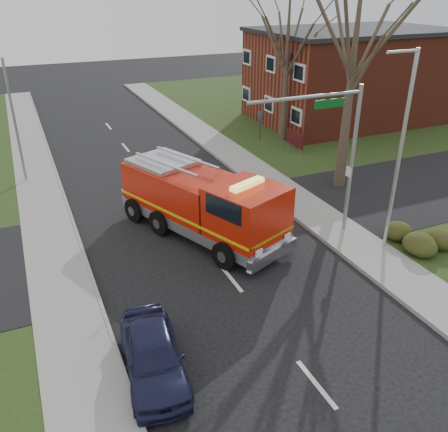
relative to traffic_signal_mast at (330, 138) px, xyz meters
name	(u,v)px	position (x,y,z in m)	size (l,w,h in m)	color
ground	(231,279)	(-5.21, -1.50, -4.71)	(120.00, 120.00, 0.00)	black
sidewalk_right	(358,245)	(0.99, -1.50, -4.63)	(2.40, 80.00, 0.15)	gray
sidewalk_left	(69,317)	(-11.41, -1.50, -4.63)	(2.40, 80.00, 0.15)	gray
brick_building	(351,75)	(13.79, 16.50, -1.05)	(15.40, 10.40, 7.25)	maroon
health_center_sign	(295,139)	(5.29, 11.00, -3.83)	(0.12, 2.00, 1.40)	#410F11
hedge_corner	(426,233)	(3.79, -2.50, -4.13)	(2.80, 2.00, 0.90)	#293312
bare_tree_near	(354,51)	(4.29, 4.50, 2.71)	(6.00, 6.00, 12.00)	#33271E
bare_tree_far	(287,48)	(5.79, 13.50, 1.78)	(5.25, 5.25, 10.50)	#33271E
traffic_signal_mast	(330,138)	(0.00, 0.00, 0.00)	(5.29, 0.18, 6.80)	gray
streetlight_pole	(400,149)	(1.93, -2.00, -0.16)	(1.48, 0.16, 8.40)	#B7BABF
utility_pole_far	(15,123)	(-12.01, 12.50, -1.21)	(0.14, 0.14, 7.00)	gray
fire_engine	(203,204)	(-4.84, 2.38, -3.18)	(5.77, 8.80, 3.36)	red
parked_car_maroon	(153,355)	(-9.41, -5.18, -3.99)	(1.69, 4.20, 1.43)	#1A1C3A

